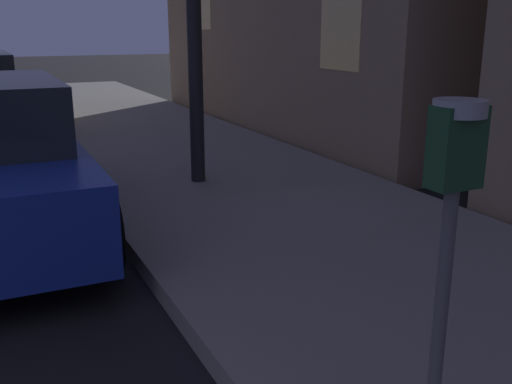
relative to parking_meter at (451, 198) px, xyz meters
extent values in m
cylinder|color=#59595B|center=(0.00, 0.00, -0.53)|extent=(0.06, 0.06, 1.14)
cube|color=#1E4728|center=(0.00, 0.00, 0.19)|extent=(0.19, 0.11, 0.30)
cylinder|color=#999EA5|center=(0.00, 0.00, 0.33)|extent=(0.19, 0.19, 0.06)
cube|color=black|center=(-0.06, 0.00, 0.23)|extent=(0.01, 0.08, 0.11)
cylinder|color=black|center=(-0.74, 5.40, -0.92)|extent=(0.23, 0.66, 0.66)
cylinder|color=black|center=(-0.76, 2.84, -0.92)|extent=(0.23, 0.66, 0.66)
cylinder|color=black|center=(-0.81, 11.33, -0.92)|extent=(0.22, 0.66, 0.66)
cylinder|color=black|center=(-0.79, 8.54, -0.92)|extent=(0.22, 0.66, 0.66)
cube|color=#F2D17F|center=(2.79, 4.97, 0.66)|extent=(0.06, 0.90, 1.20)
camera|label=1|loc=(-1.54, -1.56, 0.60)|focal=41.28mm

